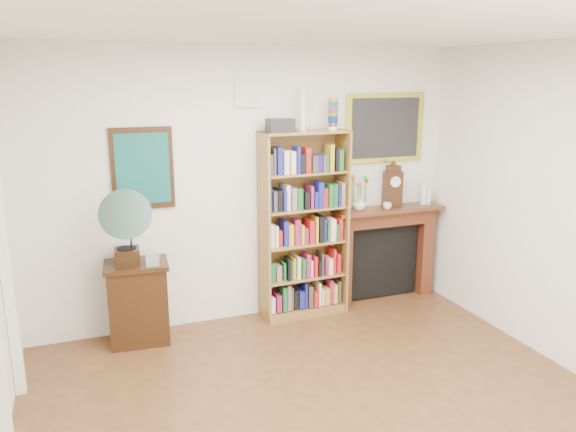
% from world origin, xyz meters
% --- Properties ---
extents(room, '(4.51, 5.01, 2.81)m').
position_xyz_m(room, '(0.00, 0.00, 1.40)').
color(room, '#4F2D18').
rests_on(room, ground).
extents(teal_poster, '(0.58, 0.04, 0.78)m').
position_xyz_m(teal_poster, '(-1.05, 2.48, 1.65)').
color(teal_poster, black).
rests_on(teal_poster, back_wall).
extents(small_picture, '(0.26, 0.04, 0.30)m').
position_xyz_m(small_picture, '(0.00, 2.48, 2.35)').
color(small_picture, white).
rests_on(small_picture, back_wall).
extents(gilt_painting, '(0.95, 0.04, 0.75)m').
position_xyz_m(gilt_painting, '(1.55, 2.48, 1.95)').
color(gilt_painting, gold).
rests_on(gilt_painting, back_wall).
extents(bookshelf, '(0.92, 0.36, 2.26)m').
position_xyz_m(bookshelf, '(0.54, 2.32, 1.10)').
color(bookshelf, brown).
rests_on(bookshelf, floor).
extents(side_cabinet, '(0.62, 0.47, 0.80)m').
position_xyz_m(side_cabinet, '(-1.19, 2.27, 0.40)').
color(side_cabinet, black).
rests_on(side_cabinet, floor).
extents(fireplace, '(1.29, 0.32, 1.08)m').
position_xyz_m(fireplace, '(1.56, 2.40, 0.63)').
color(fireplace, '#4D1D12').
rests_on(fireplace, floor).
extents(gramophone, '(0.48, 0.59, 0.75)m').
position_xyz_m(gramophone, '(-1.26, 2.16, 1.22)').
color(gramophone, black).
rests_on(gramophone, side_cabinet).
extents(cd_stack, '(0.14, 0.14, 0.08)m').
position_xyz_m(cd_stack, '(-1.05, 2.15, 0.84)').
color(cd_stack, '#B6B5C2').
rests_on(cd_stack, side_cabinet).
extents(mantel_clock, '(0.21, 0.14, 0.46)m').
position_xyz_m(mantel_clock, '(1.62, 2.37, 1.31)').
color(mantel_clock, black).
rests_on(mantel_clock, fireplace).
extents(flower_vase, '(0.14, 0.14, 0.15)m').
position_xyz_m(flower_vase, '(1.20, 2.36, 1.16)').
color(flower_vase, silver).
rests_on(flower_vase, fireplace).
extents(teacup, '(0.11, 0.11, 0.07)m').
position_xyz_m(teacup, '(1.51, 2.29, 1.12)').
color(teacup, silver).
rests_on(teacup, fireplace).
extents(bottle_left, '(0.07, 0.07, 0.24)m').
position_xyz_m(bottle_left, '(2.02, 2.36, 1.20)').
color(bottle_left, silver).
rests_on(bottle_left, fireplace).
extents(bottle_right, '(0.06, 0.06, 0.20)m').
position_xyz_m(bottle_right, '(2.08, 2.35, 1.18)').
color(bottle_right, silver).
rests_on(bottle_right, fireplace).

